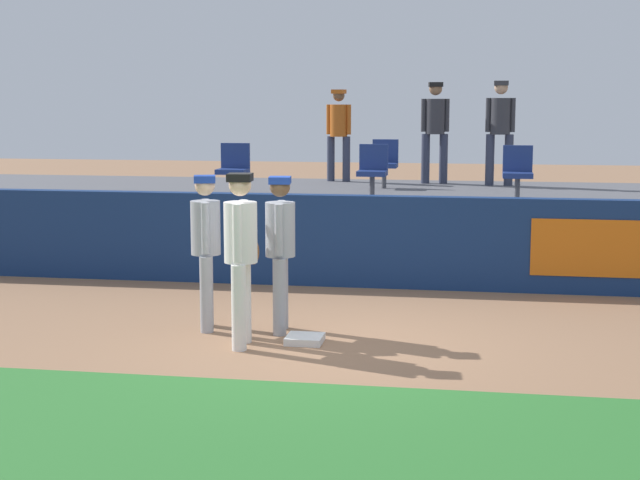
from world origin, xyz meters
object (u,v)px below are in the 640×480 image
(first_base, at_px, (305,339))
(seat_front_left, at_px, (234,167))
(spectator_hooded, at_px, (339,128))
(player_coach_visitor, at_px, (206,241))
(seat_back_center, at_px, (385,161))
(player_fielder_home, at_px, (241,247))
(seat_front_center, at_px, (373,168))
(seat_front_right, at_px, (518,170))
(spectator_capped, at_px, (500,125))
(player_runner_visitor, at_px, (280,243))
(spectator_casual, at_px, (435,125))

(first_base, bearing_deg, seat_front_left, 113.25)
(spectator_hooded, bearing_deg, first_base, 105.11)
(player_coach_visitor, height_order, seat_back_center, seat_back_center)
(seat_back_center, bearing_deg, player_fielder_home, -97.05)
(seat_front_left, bearing_deg, spectator_hooded, 67.71)
(seat_front_left, bearing_deg, player_coach_visitor, -79.55)
(first_base, distance_m, seat_front_center, 4.98)
(seat_front_center, bearing_deg, first_base, -92.37)
(seat_front_right, height_order, spectator_capped, spectator_capped)
(player_fielder_home, height_order, player_runner_visitor, player_fielder_home)
(player_runner_visitor, height_order, spectator_capped, spectator_capped)
(seat_back_center, distance_m, spectator_hooded, 1.66)
(first_base, distance_m, player_fielder_home, 1.25)
(player_coach_visitor, height_order, spectator_casual, spectator_casual)
(player_coach_visitor, relative_size, seat_front_right, 2.14)
(seat_front_center, distance_m, spectator_hooded, 3.22)
(player_coach_visitor, relative_size, seat_front_left, 2.14)
(seat_back_center, xyz_separation_m, spectator_capped, (1.97, 0.83, 0.60))
(seat_front_left, height_order, seat_front_center, same)
(spectator_hooded, relative_size, spectator_capped, 0.92)
(first_base, bearing_deg, spectator_casual, 82.49)
(seat_front_right, relative_size, spectator_capped, 0.45)
(player_runner_visitor, xyz_separation_m, seat_front_left, (-1.67, 4.28, 0.55))
(player_fielder_home, relative_size, seat_front_left, 2.24)
(player_fielder_home, relative_size, spectator_casual, 1.02)
(seat_front_left, xyz_separation_m, spectator_hooded, (1.24, 3.02, 0.52))
(seat_front_left, xyz_separation_m, spectator_casual, (3.04, 2.88, 0.59))
(seat_front_left, distance_m, spectator_capped, 4.99)
(first_base, bearing_deg, seat_front_center, 87.63)
(player_runner_visitor, height_order, spectator_casual, spectator_casual)
(first_base, height_order, player_coach_visitor, player_coach_visitor)
(spectator_capped, xyz_separation_m, spectator_casual, (-1.16, 0.24, -0.01))
(player_coach_visitor, height_order, seat_front_right, seat_front_right)
(player_fielder_home, xyz_separation_m, seat_front_center, (0.84, 4.99, 0.50))
(player_coach_visitor, relative_size, spectator_capped, 0.97)
(player_coach_visitor, xyz_separation_m, spectator_capped, (3.41, 6.92, 1.15))
(player_runner_visitor, distance_m, seat_front_right, 5.13)
(player_coach_visitor, height_order, seat_front_center, seat_front_center)
(seat_front_right, height_order, spectator_hooded, spectator_hooded)
(player_coach_visitor, relative_size, seat_front_center, 2.14)
(player_fielder_home, distance_m, seat_front_center, 5.08)
(first_base, distance_m, spectator_casual, 7.97)
(seat_front_left, xyz_separation_m, spectator_capped, (4.20, 2.63, 0.60))
(seat_front_center, relative_size, spectator_capped, 0.45)
(seat_back_center, xyz_separation_m, seat_front_center, (-0.00, -1.80, -0.00))
(first_base, distance_m, seat_front_left, 5.38)
(seat_back_center, distance_m, spectator_casual, 1.47)
(player_runner_visitor, bearing_deg, seat_front_left, -165.91)
(player_fielder_home, relative_size, seat_front_center, 2.24)
(player_coach_visitor, xyz_separation_m, seat_front_center, (1.44, 4.29, 0.55))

